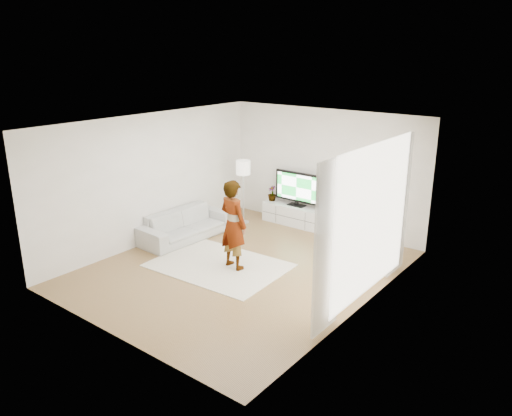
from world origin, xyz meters
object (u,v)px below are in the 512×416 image
Objects in this scene: media_console at (296,215)px; sofa at (186,225)px; rug at (219,265)px; player at (233,225)px; television at (297,188)px; floor_lamp at (243,170)px.

sofa is at bearing -122.07° from media_console.
sofa is (-1.58, 0.66, 0.31)m from rug.
television is at bearing -73.26° from player.
floor_lamp is at bearing -46.85° from player.
rug is 1.74m from sofa.
player reaches higher than television.
media_console is at bearing 92.92° from rug.
media_console is 0.68m from television.
sofa is at bearing -8.40° from player.
media_console is 1.08× the size of floor_lamp.
floor_lamp is at bearing 118.46° from rug.
player is at bearing 21.83° from rug.
television is at bearing 32.16° from floor_lamp.
television is 2.89m from player.
television is (-0.00, 0.03, 0.68)m from media_console.
player is (0.44, -2.82, 0.65)m from media_console.
player reaches higher than sofa.
sofa is (-1.43, -2.30, -0.60)m from television.
player is 2.02m from sofa.
player is 1.13× the size of floor_lamp.
television is at bearing 92.89° from rug.
player is at bearing -81.27° from television.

